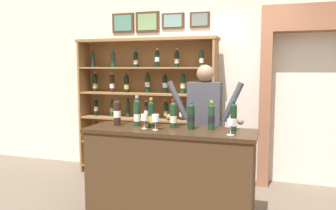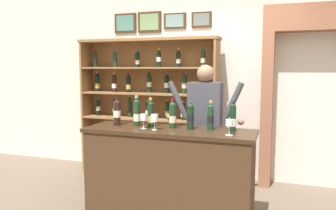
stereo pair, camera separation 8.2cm
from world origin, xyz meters
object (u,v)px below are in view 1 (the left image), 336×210
wine_shelf (147,105)px  tasting_bottle_rosso (191,116)px  wine_glass_right (144,118)px  tasting_counter (170,175)px  wine_glass_center (155,119)px  tasting_bottle_riserva (211,116)px  tasting_bottle_bianco (234,117)px  tasting_bottle_brunello (173,115)px  tasting_bottle_super_tuscan (117,112)px  tasting_bottle_vin_santo (137,112)px  wine_glass_left (231,124)px  tasting_bottle_prosecco (151,114)px  shopkeeper (205,118)px

wine_shelf → tasting_bottle_rosso: wine_shelf is taller
wine_glass_right → tasting_bottle_rosso: bearing=14.0°
tasting_counter → wine_glass_center: 0.63m
wine_shelf → tasting_bottle_riserva: size_ratio=7.01×
tasting_bottle_riserva → wine_shelf: bearing=133.2°
wine_shelf → tasting_bottle_bianco: bearing=-42.2°
tasting_bottle_brunello → tasting_bottle_super_tuscan: bearing=-176.2°
wine_shelf → tasting_bottle_riserva: bearing=-46.8°
wine_shelf → wine_glass_center: (0.67, -1.48, 0.04)m
wine_shelf → tasting_bottle_brunello: (0.81, -1.30, 0.06)m
tasting_bottle_vin_santo → wine_glass_left: 1.07m
tasting_bottle_vin_santo → wine_glass_right: tasting_bottle_vin_santo is taller
wine_shelf → tasting_counter: size_ratio=1.20×
tasting_bottle_prosecco → tasting_bottle_rosso: size_ratio=1.07×
shopkeeper → wine_glass_left: size_ratio=10.90×
tasting_bottle_vin_santo → tasting_bottle_super_tuscan: bearing=-170.2°
tasting_bottle_brunello → tasting_bottle_riserva: tasting_bottle_brunello is taller
tasting_bottle_bianco → wine_shelf: bearing=137.8°
tasting_bottle_bianco → wine_glass_left: bearing=-90.8°
tasting_bottle_riserva → tasting_bottle_bianco: tasting_bottle_bianco is taller
tasting_bottle_rosso → wine_glass_center: 0.37m
wine_shelf → tasting_bottle_vin_santo: 1.36m
tasting_bottle_rosso → wine_glass_left: tasting_bottle_rosso is taller
tasting_bottle_rosso → wine_glass_left: size_ratio=1.96×
tasting_bottle_vin_santo → tasting_bottle_prosecco: 0.18m
tasting_bottle_riserva → shopkeeper: bearing=108.6°
tasting_bottle_rosso → wine_glass_center: (-0.34, -0.15, -0.03)m
shopkeeper → tasting_bottle_rosso: shopkeeper is taller
tasting_counter → tasting_bottle_bianco: bearing=6.7°
wine_shelf → wine_glass_center: bearing=-65.6°
tasting_bottle_super_tuscan → tasting_bottle_vin_santo: 0.22m
tasting_bottle_rosso → wine_shelf: bearing=127.2°
tasting_counter → tasting_bottle_riserva: size_ratio=5.86×
shopkeeper → tasting_bottle_brunello: bearing=-112.7°
tasting_bottle_bianco → wine_glass_right: (-0.91, -0.14, -0.03)m
wine_glass_left → tasting_bottle_vin_santo: bearing=169.0°
tasting_counter → tasting_bottle_brunello: size_ratio=5.70×
tasting_bottle_prosecco → tasting_bottle_bianco: tasting_bottle_bianco is taller
tasting_bottle_super_tuscan → tasting_bottle_prosecco: tasting_bottle_prosecco is taller
shopkeeper → tasting_bottle_super_tuscan: 1.05m
tasting_bottle_riserva → wine_glass_right: tasting_bottle_riserva is taller
wine_glass_right → tasting_bottle_super_tuscan: bearing=164.1°
tasting_bottle_rosso → tasting_bottle_riserva: (0.21, 0.03, -0.00)m
shopkeeper → wine_glass_left: (0.40, -0.75, 0.08)m
wine_shelf → wine_glass_left: size_ratio=14.01×
tasting_bottle_prosecco → tasting_bottle_riserva: 0.65m
tasting_bottle_vin_santo → tasting_bottle_bianco: bearing=-0.3°
tasting_bottle_rosso → wine_glass_center: tasting_bottle_rosso is taller
wine_shelf → tasting_bottle_prosecco: wine_shelf is taller
tasting_bottle_super_tuscan → tasting_bottle_riserva: (1.04, 0.05, -0.01)m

